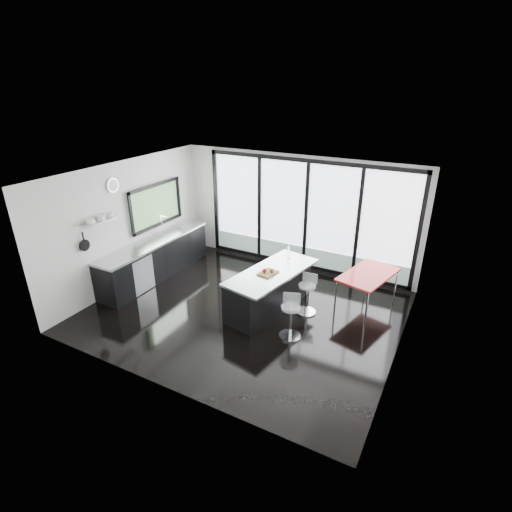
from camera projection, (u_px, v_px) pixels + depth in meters
The scene contains 11 objects.
floor at pixel (245, 311), 8.21m from camera, with size 6.00×5.00×0.00m, color black.
ceiling at pixel (243, 176), 7.07m from camera, with size 6.00×5.00×0.00m, color white.
wall_back at pixel (305, 220), 9.56m from camera, with size 6.00×0.09×2.80m.
wall_front at pixel (156, 310), 5.63m from camera, with size 6.00×0.00×2.80m, color silver.
wall_left at pixel (137, 214), 9.08m from camera, with size 0.26×5.00×2.80m.
wall_right at pixel (407, 284), 6.34m from camera, with size 0.00×5.00×2.80m, color silver.
counter_cabinets at pixel (156, 258), 9.50m from camera, with size 0.69×3.24×1.36m.
island at pixel (269, 289), 8.17m from camera, with size 1.27×2.26×1.13m.
bar_stool_near at pixel (290, 321), 7.28m from camera, with size 0.41×0.41×0.65m, color silver.
bar_stool_far at pixel (306, 299), 8.04m from camera, with size 0.41×0.41×0.64m, color silver.
red_table at pixel (367, 289), 8.30m from camera, with size 0.79×1.38×0.74m, color #A51A16.
Camera 1 is at (3.53, -6.08, 4.40)m, focal length 28.00 mm.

